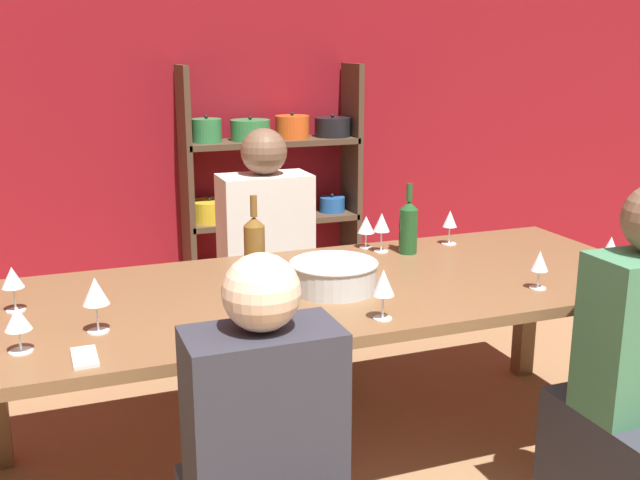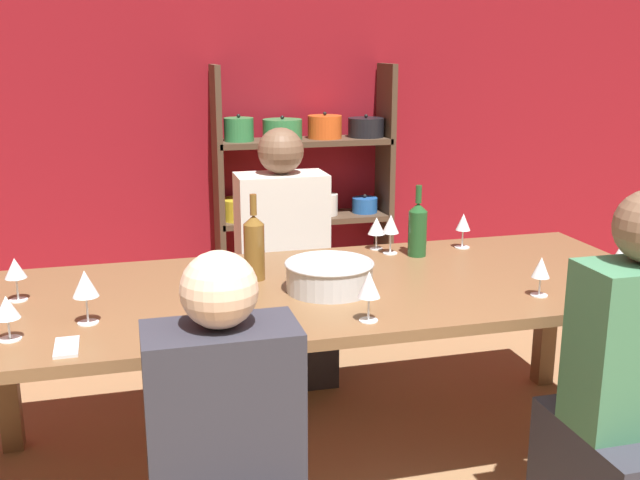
% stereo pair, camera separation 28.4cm
% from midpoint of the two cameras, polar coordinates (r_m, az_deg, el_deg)
% --- Properties ---
extents(wall_back_red, '(8.80, 0.06, 2.70)m').
position_cam_midpoint_polar(wall_back_red, '(4.84, -11.58, 11.27)').
color(wall_back_red, maroon).
rests_on(wall_back_red, ground_plane).
extents(shelf_unit, '(1.14, 0.30, 1.50)m').
position_cam_midpoint_polar(shelf_unit, '(4.82, -5.64, 3.25)').
color(shelf_unit, '#4C3828').
rests_on(shelf_unit, ground_plane).
extents(dining_table, '(2.60, 1.02, 0.74)m').
position_cam_midpoint_polar(dining_table, '(2.83, -2.16, -4.90)').
color(dining_table, brown).
rests_on(dining_table, ground_plane).
extents(mixing_bowl, '(0.33, 0.33, 0.11)m').
position_cam_midpoint_polar(mixing_bowl, '(2.73, -1.93, -2.70)').
color(mixing_bowl, '#B7BABC').
rests_on(mixing_bowl, dining_table).
extents(wine_bottle_green, '(0.08, 0.08, 0.33)m').
position_cam_midpoint_polar(wine_bottle_green, '(2.83, -7.88, -0.63)').
color(wine_bottle_green, brown).
rests_on(wine_bottle_green, dining_table).
extents(wine_bottle_amber, '(0.08, 0.08, 0.31)m').
position_cam_midpoint_polar(wine_bottle_amber, '(3.21, 4.25, 1.04)').
color(wine_bottle_amber, '#1E4C23').
rests_on(wine_bottle_amber, dining_table).
extents(wine_glass_white_a, '(0.08, 0.08, 0.18)m').
position_cam_midpoint_polar(wine_glass_white_a, '(2.46, -19.95, -3.86)').
color(wine_glass_white_a, white).
rests_on(wine_glass_white_a, dining_table).
extents(wine_glass_empty_a, '(0.08, 0.08, 0.17)m').
position_cam_midpoint_polar(wine_glass_empty_a, '(3.00, 18.78, -0.69)').
color(wine_glass_empty_a, white).
rests_on(wine_glass_empty_a, dining_table).
extents(wine_glass_empty_b, '(0.06, 0.06, 0.14)m').
position_cam_midpoint_polar(wine_glass_empty_b, '(2.81, 13.65, -1.70)').
color(wine_glass_empty_b, white).
rests_on(wine_glass_empty_b, dining_table).
extents(wine_glass_empty_c, '(0.08, 0.08, 0.14)m').
position_cam_midpoint_polar(wine_glass_empty_c, '(3.29, 1.08, 1.10)').
color(wine_glass_empty_c, white).
rests_on(wine_glass_empty_c, dining_table).
extents(wine_glass_empty_d, '(0.07, 0.07, 0.17)m').
position_cam_midpoint_polar(wine_glass_empty_d, '(3.22, 2.21, 1.24)').
color(wine_glass_empty_d, white).
rests_on(wine_glass_empty_d, dining_table).
extents(wine_glass_white_b, '(0.08, 0.08, 0.14)m').
position_cam_midpoint_polar(wine_glass_white_b, '(2.40, -25.25, -5.60)').
color(wine_glass_white_b, white).
rests_on(wine_glass_white_b, dining_table).
extents(wine_glass_empty_e, '(0.07, 0.07, 0.17)m').
position_cam_midpoint_polar(wine_glass_empty_e, '(2.42, 1.51, -3.40)').
color(wine_glass_empty_e, white).
rests_on(wine_glass_empty_e, dining_table).
extents(wine_glass_white_d, '(0.07, 0.07, 0.15)m').
position_cam_midpoint_polar(wine_glass_white_d, '(3.38, 7.51, 1.46)').
color(wine_glass_white_d, white).
rests_on(wine_glass_white_d, dining_table).
extents(wine_glass_red_a, '(0.08, 0.08, 0.16)m').
position_cam_midpoint_polar(wine_glass_red_a, '(2.76, -25.17, -2.76)').
color(wine_glass_red_a, white).
rests_on(wine_glass_red_a, dining_table).
extents(cell_phone, '(0.07, 0.15, 0.01)m').
position_cam_midpoint_polar(cell_phone, '(2.31, -20.93, -8.40)').
color(cell_phone, silver).
rests_on(cell_phone, dining_table).
extents(person_far_a, '(0.43, 0.54, 1.23)m').
position_cam_midpoint_polar(person_far_a, '(3.71, -6.29, -3.67)').
color(person_far_a, '#2D2D38').
rests_on(person_far_a, ground_plane).
extents(person_near_b, '(0.39, 0.48, 1.21)m').
position_cam_midpoint_polar(person_near_b, '(2.62, 20.04, -12.53)').
color(person_near_b, '#2D2D38').
rests_on(person_near_b, ground_plane).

